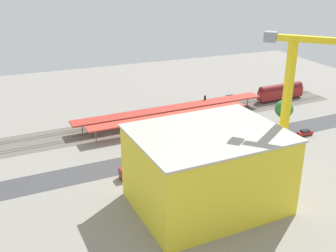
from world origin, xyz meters
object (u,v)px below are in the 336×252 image
object	(u,v)px
street_tree_0	(187,128)
street_tree_3	(284,109)
locomotive	(220,103)
parked_car_0	(305,133)
street_tree_1	(247,117)
tower_crane	(301,102)
traffic_light	(204,127)
box_truck_1	(140,169)
platform_canopy_near	(170,116)
parked_car_1	(288,136)
parked_car_3	(250,143)
passenger_coach	(280,91)
box_truck_0	(161,165)
parked_car_4	(231,146)
parked_car_5	(208,151)
platform_canopy_far	(172,108)
street_tree_2	(223,121)
parked_car_2	(270,140)
construction_building	(207,170)

from	to	relation	value
street_tree_0	street_tree_3	distance (m)	32.91
locomotive	parked_car_0	xyz separation A→B (m)	(-11.57, 30.33, -1.15)
locomotive	street_tree_1	size ratio (longest dim) A/B	2.25
tower_crane	traffic_light	bearing A→B (deg)	-80.79
box_truck_1	locomotive	bearing A→B (deg)	-139.25
platform_canopy_near	parked_car_1	world-z (taller)	platform_canopy_near
platform_canopy_near	parked_car_3	bearing A→B (deg)	128.52
passenger_coach	box_truck_0	world-z (taller)	passenger_coach
parked_car_3	parked_car_4	distance (m)	5.88
box_truck_0	street_tree_3	size ratio (longest dim) A/B	1.16
parked_car_5	parked_car_4	bearing A→B (deg)	-175.81
parked_car_0	parked_car_3	world-z (taller)	parked_car_0
parked_car_0	parked_car_4	bearing A→B (deg)	-0.32
traffic_light	passenger_coach	bearing A→B (deg)	-152.28
street_tree_0	street_tree_3	bearing A→B (deg)	-178.08
tower_crane	street_tree_3	xyz separation A→B (m)	(-22.21, -32.40, -15.28)
parked_car_0	traffic_light	xyz separation A→B (m)	(29.01, -7.99, 3.40)
parked_car_3	box_truck_1	xyz separation A→B (m)	(33.43, 4.57, 0.93)
street_tree_3	street_tree_1	bearing A→B (deg)	-3.11
platform_canopy_far	parked_car_1	distance (m)	36.50
platform_canopy_near	street_tree_2	world-z (taller)	street_tree_2
platform_canopy_near	parked_car_0	bearing A→B (deg)	150.41
locomotive	parked_car_5	xyz separation A→B (m)	(20.21, 30.71, -1.15)
parked_car_3	tower_crane	xyz separation A→B (m)	(5.07, 23.79, 20.19)
box_truck_0	street_tree_3	world-z (taller)	street_tree_3
street_tree_2	locomotive	bearing A→B (deg)	-116.78
locomotive	street_tree_3	distance (m)	24.27
locomotive	parked_car_2	distance (m)	30.95
parked_car_5	construction_building	size ratio (longest dim) A/B	0.14
construction_building	box_truck_0	size ratio (longest dim) A/B	2.96
platform_canopy_near	street_tree_3	size ratio (longest dim) A/B	6.14
platform_canopy_far	box_truck_0	bearing A→B (deg)	62.75
box_truck_1	street_tree_3	world-z (taller)	street_tree_3
parked_car_0	street_tree_1	bearing A→B (deg)	-33.01
box_truck_1	parked_car_1	bearing A→B (deg)	-174.28
parked_car_1	street_tree_1	distance (m)	12.74
street_tree_3	traffic_light	xyz separation A→B (m)	(27.38, 0.51, -1.43)
platform_canopy_far	parked_car_3	distance (m)	29.60
parked_car_5	parked_car_0	bearing A→B (deg)	-179.30
platform_canopy_far	parked_car_4	size ratio (longest dim) A/B	14.84
construction_building	street_tree_1	world-z (taller)	construction_building
parked_car_1	parked_car_4	distance (m)	18.43
platform_canopy_near	parked_car_0	distance (m)	39.74
construction_building	street_tree_2	size ratio (longest dim) A/B	3.91
parked_car_1	street_tree_2	xyz separation A→B (m)	(16.27, -8.78, 4.04)
platform_canopy_near	locomotive	xyz separation A→B (m)	(-22.86, -10.78, -2.25)
passenger_coach	tower_crane	xyz separation A→B (m)	(37.35, 54.23, 17.81)
parked_car_5	street_tree_3	size ratio (longest dim) A/B	0.50
parked_car_1	street_tree_2	distance (m)	18.92
locomotive	parked_car_1	size ratio (longest dim) A/B	3.47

